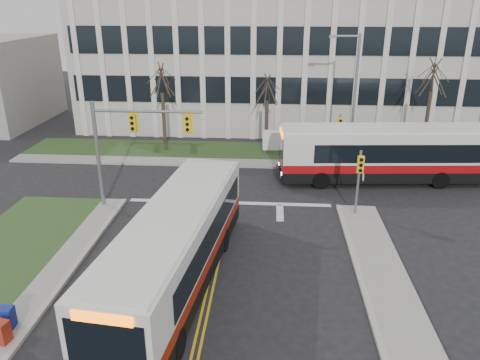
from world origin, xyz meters
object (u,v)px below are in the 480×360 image
at_px(directory_sign, 273,141).
at_px(bus_main, 177,249).
at_px(bus_cross, 384,155).
at_px(newspaper_box_red, 2,334).
at_px(streetlight, 353,92).
at_px(newspaper_box_blue, 7,319).

distance_m(directory_sign, bus_main, 18.39).
distance_m(bus_main, bus_cross, 17.09).
relative_size(bus_main, newspaper_box_red, 13.59).
xyz_separation_m(streetlight, bus_cross, (1.74, -3.71, -3.40)).
distance_m(directory_sign, newspaper_box_blue, 23.31).
bearing_deg(newspaper_box_blue, streetlight, 50.30).
xyz_separation_m(bus_cross, newspaper_box_red, (-16.57, -17.03, -1.32)).
bearing_deg(streetlight, newspaper_box_red, -125.57).
xyz_separation_m(streetlight, bus_main, (-9.40, -16.66, -3.47)).
height_order(directory_sign, bus_cross, bus_cross).
bearing_deg(directory_sign, streetlight, -13.23).
xyz_separation_m(directory_sign, bus_cross, (7.27, -5.01, 0.62)).
height_order(bus_main, newspaper_box_red, bus_main).
distance_m(streetlight, directory_sign, 6.96).
relative_size(directory_sign, newspaper_box_red, 2.11).
distance_m(streetlight, newspaper_box_blue, 25.45).
bearing_deg(directory_sign, newspaper_box_blue, -114.16).
bearing_deg(directory_sign, newspaper_box_red, -112.88).
xyz_separation_m(bus_cross, newspaper_box_blue, (-16.81, -16.25, -1.32)).
distance_m(bus_cross, newspaper_box_blue, 23.42).
relative_size(streetlight, bus_cross, 0.68).
height_order(directory_sign, newspaper_box_red, directory_sign).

